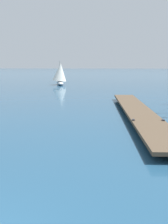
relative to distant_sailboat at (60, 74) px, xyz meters
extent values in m
cube|color=brown|center=(9.51, -25.99, -1.47)|extent=(2.36, 17.09, 0.16)
cylinder|color=brown|center=(9.60, -28.83, -1.69)|extent=(0.36, 0.36, 0.29)
cylinder|color=brown|center=(9.41, -23.15, -1.69)|extent=(0.36, 0.36, 0.29)
cylinder|color=brown|center=(9.23, -17.47, -1.69)|extent=(0.36, 0.36, 0.29)
cube|color=#333338|center=(8.82, -29.42, -1.35)|extent=(0.13, 0.20, 0.08)
cube|color=#333338|center=(10.42, -29.37, -1.35)|extent=(0.13, 0.20, 0.08)
ellipsoid|color=silver|center=(-0.05, 0.20, -1.54)|extent=(2.16, 4.85, 0.60)
cylinder|color=#B2ADA3|center=(-0.07, 0.30, 0.47)|extent=(0.08, 0.08, 3.41)
cone|color=silver|center=(0.01, -0.04, 0.30)|extent=(3.12, 2.91, 3.13)
camera|label=1|loc=(7.13, -43.26, 1.63)|focal=41.49mm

